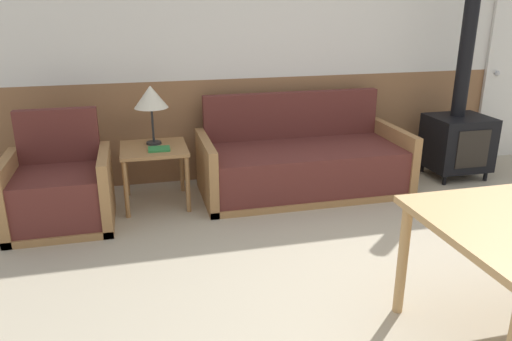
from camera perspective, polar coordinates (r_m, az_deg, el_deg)
name	(u,v)px	position (r m, az deg, el deg)	size (l,w,h in m)	color
ground_plane	(426,306)	(3.35, 18.81, -14.46)	(16.00, 16.00, 0.00)	#B2A58C
wall_back	(297,44)	(5.21, 4.70, 14.18)	(7.20, 0.06, 2.70)	#8E603D
couch	(303,164)	(4.84, 5.35, 0.71)	(1.96, 0.89, 0.91)	#9E7042
armchair	(60,192)	(4.39, -21.49, -2.34)	(0.82, 0.72, 0.92)	#9E7042
side_table	(154,156)	(4.55, -11.56, 1.68)	(0.58, 0.58, 0.54)	#9E7042
table_lamp	(151,98)	(4.53, -11.94, 8.13)	(0.30, 0.30, 0.53)	#262628
book_stack	(159,149)	(4.43, -11.02, 2.43)	(0.19, 0.16, 0.02)	#2D7F3D
wood_stove	(459,125)	(5.56, 22.18, 4.88)	(0.60, 0.52, 2.31)	black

